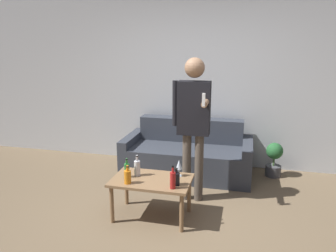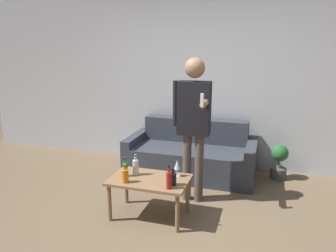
% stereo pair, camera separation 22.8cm
% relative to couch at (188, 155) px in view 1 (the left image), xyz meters
% --- Properties ---
extents(ground_plane, '(16.00, 16.00, 0.00)m').
position_rel_couch_xyz_m(ground_plane, '(0.07, -1.72, -0.29)').
color(ground_plane, '#756047').
extents(wall_back, '(8.00, 0.06, 2.70)m').
position_rel_couch_xyz_m(wall_back, '(0.07, 0.50, 1.06)').
color(wall_back, silver).
rests_on(wall_back, ground_plane).
extents(couch, '(1.86, 0.87, 0.79)m').
position_rel_couch_xyz_m(couch, '(0.00, 0.00, 0.00)').
color(couch, '#383D47').
rests_on(couch, ground_plane).
extents(coffee_table, '(0.87, 0.54, 0.45)m').
position_rel_couch_xyz_m(coffee_table, '(-0.16, -1.37, 0.11)').
color(coffee_table, '#8E6B47').
rests_on(coffee_table, ground_plane).
extents(bottle_orange, '(0.06, 0.06, 0.22)m').
position_rel_couch_xyz_m(bottle_orange, '(-0.43, -1.38, 0.25)').
color(bottle_orange, '#23752D').
rests_on(bottle_orange, coffee_table).
extents(bottle_green, '(0.06, 0.06, 0.24)m').
position_rel_couch_xyz_m(bottle_green, '(0.12, -1.55, 0.26)').
color(bottle_green, '#B21E1E').
rests_on(bottle_green, coffee_table).
extents(bottle_dark, '(0.07, 0.07, 0.24)m').
position_rel_couch_xyz_m(bottle_dark, '(-0.34, -1.31, 0.26)').
color(bottle_dark, silver).
rests_on(bottle_dark, coffee_table).
extents(bottle_yellow, '(0.08, 0.08, 0.19)m').
position_rel_couch_xyz_m(bottle_yellow, '(0.14, -1.46, 0.24)').
color(bottle_yellow, black).
rests_on(bottle_yellow, coffee_table).
extents(bottle_red, '(0.07, 0.07, 0.20)m').
position_rel_couch_xyz_m(bottle_red, '(-0.37, -1.54, 0.25)').
color(bottle_red, orange).
rests_on(bottle_red, coffee_table).
extents(wine_glass_near, '(0.07, 0.07, 0.19)m').
position_rel_couch_xyz_m(wine_glass_near, '(0.12, -1.22, 0.30)').
color(wine_glass_near, silver).
rests_on(wine_glass_near, coffee_table).
extents(person_standing_front, '(0.45, 0.43, 1.75)m').
position_rel_couch_xyz_m(person_standing_front, '(0.21, -0.84, 0.77)').
color(person_standing_front, brown).
rests_on(person_standing_front, ground_plane).
extents(potted_plant, '(0.24, 0.24, 0.51)m').
position_rel_couch_xyz_m(potted_plant, '(1.24, 0.18, -0.01)').
color(potted_plant, '#4C4C51').
rests_on(potted_plant, ground_plane).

